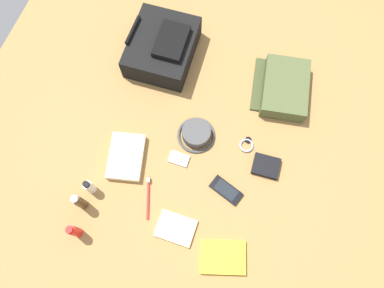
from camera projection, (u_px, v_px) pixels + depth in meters
ground_plane at (192, 148)px, 1.61m from camera, size 2.64×2.02×0.02m
backpack at (163, 47)px, 1.68m from camera, size 0.34×0.29×0.15m
toiletry_pouch at (284, 88)px, 1.65m from camera, size 0.30×0.28×0.08m
bucket_hat at (197, 134)px, 1.59m from camera, size 0.16×0.16×0.06m
sunscreen_spray at (74, 231)px, 1.43m from camera, size 0.04×0.04×0.13m
cologne_bottle at (79, 202)px, 1.46m from camera, size 0.04×0.04×0.14m
toothpaste_tube at (89, 187)px, 1.49m from camera, size 0.04×0.04×0.11m
paperback_novel at (223, 257)px, 1.45m from camera, size 0.17×0.21×0.02m
cell_phone at (226, 190)px, 1.53m from camera, size 0.10×0.15×0.01m
media_player at (179, 159)px, 1.58m from camera, size 0.05×0.08×0.01m
wristwatch at (247, 145)px, 1.60m from camera, size 0.07×0.06×0.01m
toothbrush at (148, 195)px, 1.53m from camera, size 0.17×0.07×0.02m
wallet at (266, 166)px, 1.56m from camera, size 0.10×0.12×0.02m
notepad at (176, 228)px, 1.48m from camera, size 0.11×0.15×0.02m
folded_towel at (126, 157)px, 1.57m from camera, size 0.23×0.18×0.04m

